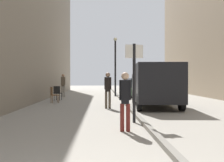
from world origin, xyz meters
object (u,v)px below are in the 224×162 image
Objects in this scene: pedestrian_far_crossing at (108,88)px; lamp_post at (115,63)px; pedestrian_main_foreground at (125,97)px; parked_car at (138,88)px; delivery_van at (155,84)px; cafe_chair_by_doorway at (53,94)px; street_sign_post at (134,76)px; cafe_chair_near_window at (57,92)px; pedestrian_mid_block at (63,84)px.

lamp_post is at bearing 101.41° from pedestrian_far_crossing.
pedestrian_main_foreground is 5.71m from pedestrian_far_crossing.
lamp_post is at bearing 158.49° from parked_car.
delivery_van reaches higher than cafe_chair_by_doorway.
cafe_chair_by_doorway is (-5.71, -5.34, -0.17)m from parked_car.
lamp_post reaches higher than street_sign_post.
cafe_chair_near_window is at bearing 111.57° from pedestrian_main_foreground.
pedestrian_mid_block is 1.03× the size of pedestrian_far_crossing.
pedestrian_main_foreground is 0.31× the size of delivery_van.
pedestrian_mid_block is at bearing -179.51° from parked_car.
lamp_post is 6.13m from cafe_chair_near_window.
street_sign_post is at bearing -53.68° from cafe_chair_near_window.
pedestrian_main_foreground is at bearing -68.09° from pedestrian_mid_block.
pedestrian_mid_block is at bearing 158.96° from cafe_chair_by_doorway.
cafe_chair_by_doorway is (-3.91, 7.27, -1.00)m from street_sign_post.
pedestrian_far_crossing reaches higher than parked_car.
delivery_van is 5.13m from street_sign_post.
street_sign_post is (0.43, 1.50, 0.60)m from pedestrian_main_foreground.
lamp_post is (4.07, 0.96, 1.69)m from pedestrian_mid_block.
pedestrian_main_foreground is at bearing -104.72° from delivery_van.
pedestrian_main_foreground is at bearing -58.77° from cafe_chair_near_window.
cafe_chair_near_window is (-3.53, 10.60, -0.40)m from pedestrian_main_foreground.
pedestrian_mid_block reaches higher than cafe_chair_near_window.
delivery_van is (2.08, 6.34, 0.23)m from pedestrian_main_foreground.
parked_car is at bearing -106.39° from street_sign_post.
pedestrian_main_foreground is 14.28m from parked_car.
delivery_van reaches higher than pedestrian_main_foreground.
pedestrian_main_foreground is 1.73× the size of cafe_chair_near_window.
lamp_post is at bearing 123.87° from cafe_chair_by_doorway.
delivery_van reaches higher than pedestrian_mid_block.
parked_car is 4.57× the size of cafe_chair_by_doorway.
parked_car is (2.24, 14.10, -0.23)m from pedestrian_main_foreground.
street_sign_post is 2.77× the size of cafe_chair_by_doorway.
cafe_chair_by_doorway is (0.11, -4.97, -0.49)m from pedestrian_mid_block.
cafe_chair_near_window is (-3.19, 4.90, -0.46)m from pedestrian_far_crossing.
parked_car is at bearing -18.33° from lamp_post.
cafe_chair_by_doorway is at bearing -69.98° from street_sign_post.
pedestrian_main_foreground is 0.94× the size of pedestrian_far_crossing.
pedestrian_far_crossing is 0.33× the size of delivery_van.
lamp_post is 7.45m from cafe_chair_by_doorway.
parked_car is at bearing 92.32° from delivery_van.
pedestrian_main_foreground is at bearing -102.19° from parked_car.
parked_car is (2.57, 8.40, -0.29)m from pedestrian_far_crossing.
lamp_post is at bearing -98.47° from street_sign_post.
cafe_chair_near_window is at bearing -74.72° from street_sign_post.
delivery_van is 1.24× the size of parked_car.
parked_car is 2.73m from lamp_post.
lamp_post reaches higher than cafe_chair_near_window.
pedestrian_main_foreground is 1.67m from street_sign_post.
lamp_post reaches higher than cafe_chair_by_doorway.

